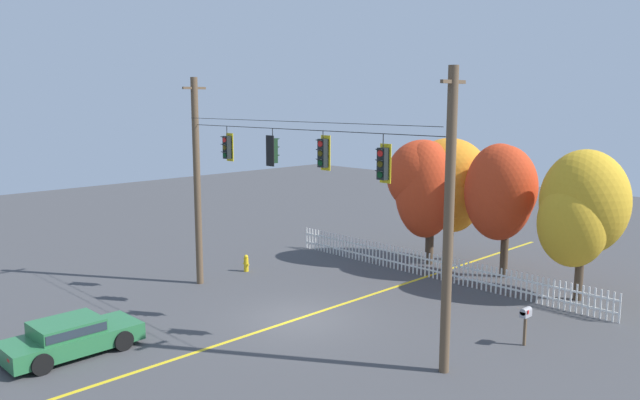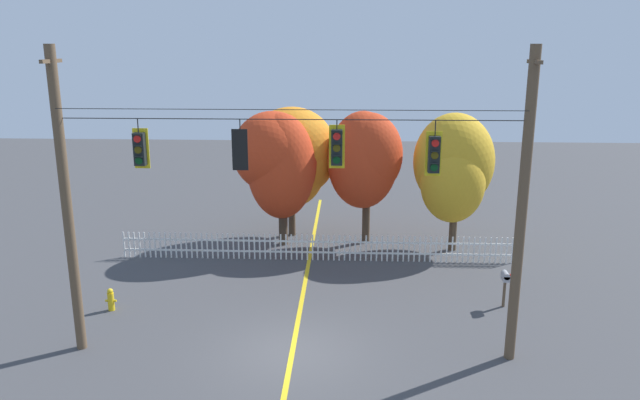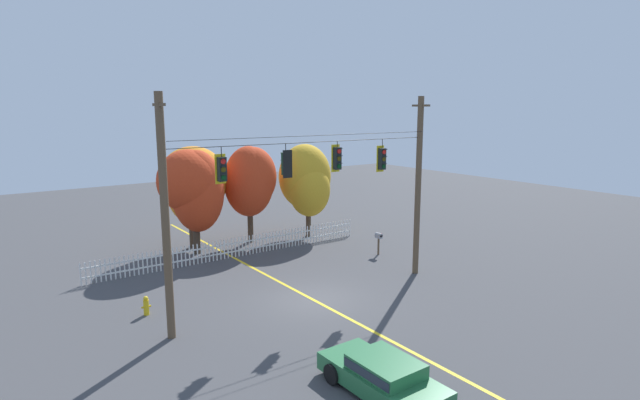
% 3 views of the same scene
% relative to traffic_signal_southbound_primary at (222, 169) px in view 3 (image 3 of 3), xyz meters
% --- Properties ---
extents(ground, '(80.00, 80.00, 0.00)m').
position_rel_traffic_signal_southbound_primary_xyz_m(ground, '(4.13, -0.01, -6.08)').
color(ground, '#424244').
extents(lane_centerline_stripe, '(0.16, 36.00, 0.01)m').
position_rel_traffic_signal_southbound_primary_xyz_m(lane_centerline_stripe, '(4.13, -0.01, -6.08)').
color(lane_centerline_stripe, gold).
rests_on(lane_centerline_stripe, ground).
extents(signal_support_span, '(13.01, 1.10, 8.88)m').
position_rel_traffic_signal_southbound_primary_xyz_m(signal_support_span, '(4.13, -0.01, -1.56)').
color(signal_support_span, brown).
rests_on(signal_support_span, ground).
extents(traffic_signal_southbound_primary, '(0.43, 0.38, 1.40)m').
position_rel_traffic_signal_southbound_primary_xyz_m(traffic_signal_southbound_primary, '(0.00, 0.00, 0.00)').
color(traffic_signal_southbound_primary, black).
extents(traffic_signal_northbound_secondary, '(0.43, 0.38, 1.38)m').
position_rel_traffic_signal_southbound_primary_xyz_m(traffic_signal_northbound_secondary, '(2.80, -0.02, 0.03)').
color(traffic_signal_northbound_secondary, black).
extents(traffic_signal_eastbound_side, '(0.43, 0.38, 1.35)m').
position_rel_traffic_signal_southbound_primary_xyz_m(traffic_signal_eastbound_side, '(5.42, 0.00, 0.09)').
color(traffic_signal_eastbound_side, black).
extents(traffic_signal_westbound_side, '(0.43, 0.38, 1.54)m').
position_rel_traffic_signal_southbound_primary_xyz_m(traffic_signal_westbound_side, '(8.04, 0.00, -0.08)').
color(traffic_signal_westbound_side, black).
extents(white_picket_fence, '(16.43, 0.06, 1.12)m').
position_rel_traffic_signal_southbound_primary_xyz_m(white_picket_fence, '(4.39, 7.91, -5.52)').
color(white_picket_fence, white).
rests_on(white_picket_fence, ground).
extents(autumn_maple_near_fence, '(3.90, 3.85, 6.07)m').
position_rel_traffic_signal_southbound_primary_xyz_m(autumn_maple_near_fence, '(2.74, 9.85, -2.10)').
color(autumn_maple_near_fence, '#473828').
rests_on(autumn_maple_near_fence, ground).
extents(autumn_maple_mid, '(3.96, 3.50, 6.13)m').
position_rel_traffic_signal_southbound_primary_xyz_m(autumn_maple_mid, '(3.24, 11.04, -2.11)').
color(autumn_maple_mid, '#473828').
rests_on(autumn_maple_mid, ground).
extents(autumn_oak_far_east, '(3.30, 2.72, 6.06)m').
position_rel_traffic_signal_southbound_primary_xyz_m(autumn_oak_far_east, '(6.49, 10.02, -2.08)').
color(autumn_oak_far_east, '#473828').
rests_on(autumn_oak_far_east, ground).
extents(autumn_maple_far_west, '(3.47, 3.54, 6.04)m').
position_rel_traffic_signal_southbound_primary_xyz_m(autumn_maple_far_west, '(10.25, 9.52, -2.41)').
color(autumn_maple_far_west, '#473828').
rests_on(autumn_maple_far_west, ground).
extents(parked_car, '(1.93, 4.15, 1.15)m').
position_rel_traffic_signal_southbound_primary_xyz_m(parked_car, '(1.52, -7.32, -5.48)').
color(parked_car, '#286B3D').
rests_on(parked_car, ground).
extents(fire_hydrant, '(0.38, 0.22, 0.80)m').
position_rel_traffic_signal_southbound_primary_xyz_m(fire_hydrant, '(-2.33, 2.62, -5.69)').
color(fire_hydrant, gold).
rests_on(fire_hydrant, ground).
extents(roadside_mailbox, '(0.25, 0.44, 1.29)m').
position_rel_traffic_signal_southbound_primary_xyz_m(roadside_mailbox, '(11.19, 3.55, -5.03)').
color(roadside_mailbox, brown).
rests_on(roadside_mailbox, ground).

